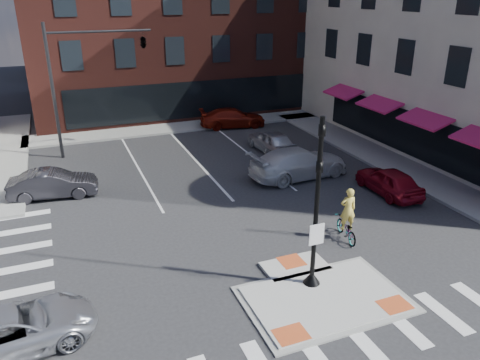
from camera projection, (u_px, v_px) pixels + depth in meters
name	position (u px, v px, depth m)	size (l,w,h in m)	color
ground	(317.00, 292.00, 16.11)	(120.00, 120.00, 0.00)	#28282B
refuge_island	(321.00, 295.00, 15.87)	(5.40, 4.65, 0.13)	gray
sidewalk_e	(387.00, 160.00, 28.39)	(3.00, 24.00, 0.15)	gray
sidewalk_n	(205.00, 124.00, 36.03)	(26.00, 3.00, 0.15)	gray
building_n	(168.00, 12.00, 41.70)	(24.40, 18.40, 15.50)	#4A1D17
building_far_left	(75.00, 31.00, 57.55)	(10.00, 12.00, 10.00)	slate
building_far_right	(173.00, 19.00, 63.36)	(12.00, 12.00, 12.00)	brown
signal_pole	(315.00, 226.00, 15.56)	(0.60, 0.60, 5.98)	black
mast_arm_signal	(119.00, 52.00, 28.04)	(6.10, 2.24, 8.00)	black
silver_suv	(13.00, 330.00, 13.34)	(2.15, 4.66, 1.30)	#B8BAC0
red_sedan	(389.00, 181.00, 23.64)	(1.63, 4.06, 1.38)	maroon
white_pickup	(299.00, 163.00, 25.72)	(2.31, 5.67, 1.65)	silver
bg_car_dark	(53.00, 184.00, 23.25)	(1.48, 4.23, 1.39)	#2A292E
bg_car_silver	(272.00, 141.00, 29.79)	(1.70, 4.21, 1.44)	silver
bg_car_red	(233.00, 118.00, 35.22)	(1.99, 4.90, 1.42)	maroon
cyclist	(347.00, 222.00, 19.26)	(0.95, 1.90, 2.28)	#3F3F44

